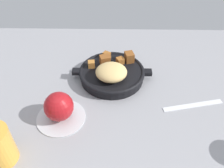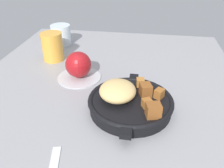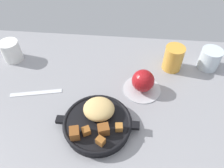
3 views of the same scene
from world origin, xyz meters
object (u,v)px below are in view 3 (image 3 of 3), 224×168
Objects in this scene: water_glass_short at (210,59)px; juice_glass_amber at (173,58)px; red_apple at (143,81)px; white_creamer_pitcher at (11,51)px; cast_iron_skillet at (98,122)px; butter_knife at (36,93)px.

juice_glass_amber is at bearing -172.09° from water_glass_short.
white_creamer_pitcher is at bearing 167.11° from red_apple.
water_glass_short is at bearing 7.91° from juice_glass_amber.
cast_iron_skillet is 46.33cm from white_creamer_pitcher.
juice_glass_amber is (-13.70, -1.90, 0.83)cm from water_glass_short.
water_glass_short is (60.81, 19.05, 3.72)cm from butter_knife.
white_creamer_pitcher is 61.41cm from juice_glass_amber.
juice_glass_amber reaches higher than cast_iron_skillet.
water_glass_short reaches higher than butter_knife.
white_creamer_pitcher reaches higher than water_glass_short.
water_glass_short is (24.75, 14.03, -0.50)cm from red_apple.
white_creamer_pitcher is at bearing 118.52° from butter_knife.
butter_knife is 2.23× the size of water_glass_short.
red_apple is at bearing -150.45° from water_glass_short.
red_apple is 0.97× the size of water_glass_short.
white_creamer_pitcher is (-14.30, 16.55, 3.84)cm from butter_knife.
cast_iron_skillet is 25.52cm from butter_knife.
cast_iron_skillet is at bearing -38.11° from butter_knife.
butter_knife is 2.16× the size of white_creamer_pitcher.
butter_knife is at bearing -162.60° from water_glass_short.
juice_glass_amber reaches higher than red_apple.
white_creamer_pitcher is (-50.36, 11.53, -0.38)cm from red_apple.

